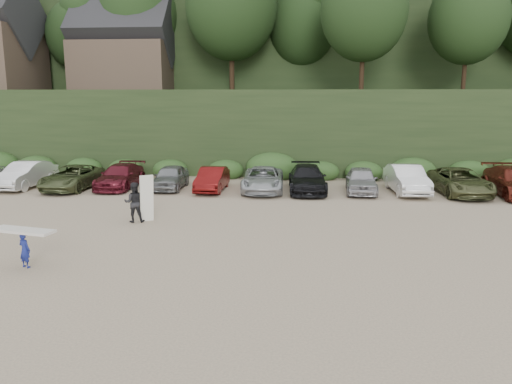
{
  "coord_description": "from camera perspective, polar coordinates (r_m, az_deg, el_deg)",
  "views": [
    {
      "loc": [
        3.05,
        -19.21,
        5.67
      ],
      "look_at": [
        1.14,
        3.0,
        1.3
      ],
      "focal_mm": 35.0,
      "sensor_mm": 36.0,
      "label": 1
    }
  ],
  "objects": [
    {
      "name": "parked_cars",
      "position": [
        29.63,
        0.27,
        1.54
      ],
      "size": [
        34.05,
        5.82,
        1.62
      ],
      "color": "#9A9B9F",
      "rests_on": "ground"
    },
    {
      "name": "child_surfer",
      "position": [
        18.24,
        -25.0,
        -5.15
      ],
      "size": [
        2.27,
        1.07,
        1.32
      ],
      "color": "navy",
      "rests_on": "ground"
    },
    {
      "name": "hillside_backdrop",
      "position": [
        55.51,
        1.53,
        16.82
      ],
      "size": [
        90.0,
        41.5,
        28.0
      ],
      "color": "black",
      "rests_on": "ground"
    },
    {
      "name": "adult_surfer",
      "position": [
        23.04,
        -13.63,
        -1.11
      ],
      "size": [
        1.39,
        0.87,
        2.14
      ],
      "color": "black",
      "rests_on": "ground"
    },
    {
      "name": "ground",
      "position": [
        20.26,
        -3.96,
        -5.19
      ],
      "size": [
        120.0,
        120.0,
        0.0
      ],
      "primitive_type": "plane",
      "color": "tan",
      "rests_on": "ground"
    }
  ]
}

